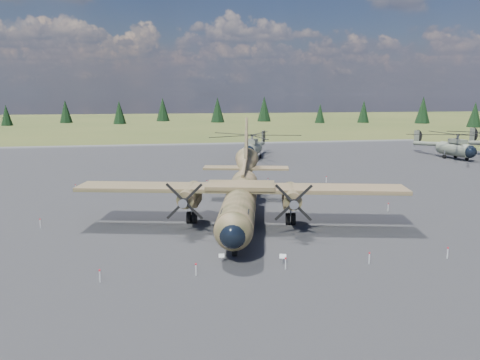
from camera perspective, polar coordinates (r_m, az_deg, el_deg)
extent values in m
plane|color=brown|center=(44.23, -1.75, -4.79)|extent=(500.00, 500.00, 0.00)
cube|color=#515256|center=(53.86, -3.35, -2.04)|extent=(120.00, 120.00, 0.04)
cylinder|color=#38381E|center=(41.07, 0.04, -2.68)|extent=(6.87, 18.10, 2.79)
sphere|color=#38381E|center=(32.41, -0.80, -6.27)|extent=(3.29, 3.29, 2.73)
sphere|color=black|center=(31.90, -0.86, -6.63)|extent=(2.42, 2.42, 2.01)
cube|color=black|center=(33.74, -0.62, -4.28)|extent=(2.31, 2.01, 0.55)
cone|color=#38381E|center=(52.40, 0.71, 1.34)|extent=(4.25, 7.30, 4.20)
cube|color=#ACAFB2|center=(42.31, 0.11, -3.89)|extent=(3.23, 6.26, 0.50)
cube|color=#31381D|center=(41.31, 0.07, -0.98)|extent=(28.90, 9.99, 0.35)
cube|color=#38381E|center=(41.27, 0.07, -0.68)|extent=(6.65, 4.88, 0.35)
cylinder|color=#38381E|center=(41.60, -6.13, -1.73)|extent=(2.65, 5.39, 1.49)
cube|color=#38381E|center=(42.51, -5.94, -2.36)|extent=(2.24, 3.64, 0.80)
cone|color=gray|center=(38.49, -6.89, -2.74)|extent=(0.94, 1.05, 0.76)
cylinder|color=black|center=(42.91, -5.90, -4.56)|extent=(1.11, 1.27, 1.10)
cylinder|color=#38381E|center=(41.15, 6.30, -1.87)|extent=(2.65, 5.39, 1.49)
cube|color=#38381E|center=(42.07, 6.23, -2.50)|extent=(2.24, 3.64, 0.80)
cone|color=gray|center=(38.00, 6.57, -2.91)|extent=(0.94, 1.05, 0.76)
cylinder|color=black|center=(42.48, 6.18, -4.73)|extent=(1.11, 1.27, 1.10)
cube|color=#38381E|center=(48.57, 0.53, 1.34)|extent=(2.02, 7.39, 1.67)
cube|color=#31381D|center=(52.89, 0.73, 1.48)|extent=(9.81, 4.35, 0.22)
cylinder|color=gray|center=(33.85, -0.65, -7.34)|extent=(0.17, 0.17, 0.90)
cylinder|color=black|center=(34.08, -0.65, -8.50)|extent=(0.56, 0.99, 0.93)
cylinder|color=#66685A|center=(85.02, 1.53, 3.75)|extent=(4.84, 7.16, 2.35)
sphere|color=black|center=(81.73, 1.06, 3.45)|extent=(2.85, 2.85, 2.17)
sphere|color=#66685A|center=(88.32, 1.97, 3.99)|extent=(2.85, 2.85, 2.17)
cube|color=#66685A|center=(84.49, 1.49, 4.73)|extent=(2.66, 3.40, 0.71)
cylinder|color=gray|center=(84.42, 1.49, 5.21)|extent=(0.45, 0.45, 0.94)
cylinder|color=#66685A|center=(91.74, 2.39, 4.44)|extent=(3.90, 7.70, 1.35)
cube|color=#66685A|center=(95.09, 2.79, 5.36)|extent=(0.71, 1.29, 2.26)
cylinder|color=black|center=(95.03, 2.98, 5.35)|extent=(1.02, 2.27, 2.45)
cylinder|color=black|center=(82.44, 1.14, 2.58)|extent=(0.50, 0.69, 0.64)
cylinder|color=black|center=(86.54, 0.85, 2.96)|extent=(0.56, 0.80, 0.75)
cylinder|color=gray|center=(86.48, 0.85, 3.28)|extent=(0.17, 0.17, 1.37)
cylinder|color=black|center=(86.05, 2.51, 2.90)|extent=(0.56, 0.80, 0.75)
cylinder|color=gray|center=(85.99, 2.51, 3.23)|extent=(0.17, 0.17, 1.37)
cylinder|color=#66685A|center=(93.32, 24.77, 3.41)|extent=(3.33, 7.17, 2.40)
sphere|color=black|center=(90.86, 26.24, 3.10)|extent=(2.49, 2.49, 2.20)
sphere|color=#66685A|center=(95.85, 23.37, 3.67)|extent=(2.49, 2.49, 2.20)
cube|color=#66685A|center=(92.89, 25.00, 4.31)|extent=(2.04, 3.26, 0.72)
cylinder|color=gray|center=(92.83, 25.03, 4.76)|extent=(0.39, 0.39, 0.96)
cylinder|color=#66685A|center=(98.51, 22.00, 4.12)|extent=(1.93, 8.22, 1.37)
cube|color=#66685A|center=(101.16, 20.74, 5.03)|extent=(0.40, 1.36, 2.30)
cylinder|color=black|center=(101.37, 20.88, 5.04)|extent=(0.40, 2.48, 2.49)
cylinder|color=black|center=(91.42, 25.92, 2.31)|extent=(0.36, 0.68, 0.65)
cylinder|color=black|center=(93.45, 23.64, 2.64)|extent=(0.39, 0.80, 0.77)
cylinder|color=gray|center=(93.39, 23.67, 2.94)|extent=(0.15, 0.15, 1.39)
cylinder|color=black|center=(95.19, 24.81, 2.68)|extent=(0.39, 0.80, 0.77)
cylinder|color=gray|center=(95.13, 24.83, 2.98)|extent=(0.15, 0.15, 1.39)
cube|color=#66685A|center=(104.48, 26.45, 4.99)|extent=(0.45, 1.52, 2.58)
cylinder|color=black|center=(104.66, 26.63, 4.99)|extent=(0.46, 2.78, 2.79)
cube|color=gray|center=(33.25, -2.28, -9.55)|extent=(0.08, 0.08, 0.49)
cube|color=silver|center=(33.13, -2.27, -9.19)|extent=(0.41, 0.20, 0.28)
cube|color=gray|center=(33.01, 5.21, -9.67)|extent=(0.10, 0.10, 0.57)
cube|color=silver|center=(32.87, 5.24, -9.25)|extent=(0.50, 0.32, 0.32)
cylinder|color=silver|center=(31.03, -16.71, -11.19)|extent=(0.07, 0.07, 0.80)
cylinder|color=red|center=(30.89, -16.75, -10.50)|extent=(0.12, 0.12, 0.10)
cylinder|color=silver|center=(30.91, -5.39, -10.87)|extent=(0.07, 0.07, 0.80)
cylinder|color=red|center=(30.76, -5.40, -10.18)|extent=(0.12, 0.12, 0.10)
cylinder|color=silver|center=(31.93, 5.57, -10.16)|extent=(0.07, 0.07, 0.80)
cylinder|color=red|center=(31.79, 5.58, -9.49)|extent=(0.12, 0.12, 0.10)
cylinder|color=silver|center=(33.99, 15.47, -9.21)|extent=(0.07, 0.07, 0.80)
cylinder|color=red|center=(33.87, 15.51, -8.57)|extent=(0.12, 0.12, 0.10)
cylinder|color=silver|center=(36.93, 23.98, -8.16)|extent=(0.07, 0.07, 0.80)
cylinder|color=red|center=(36.81, 24.02, -7.57)|extent=(0.12, 0.12, 0.10)
cylinder|color=silver|center=(60.06, -19.41, -0.93)|extent=(0.07, 0.07, 0.80)
cylinder|color=red|center=(59.99, -19.44, -0.56)|extent=(0.12, 0.12, 0.10)
cylinder|color=silver|center=(59.30, -11.77, -0.70)|extent=(0.07, 0.07, 0.80)
cylinder|color=red|center=(59.23, -11.78, -0.32)|extent=(0.12, 0.12, 0.10)
cylinder|color=silver|center=(59.62, -4.06, -0.44)|extent=(0.07, 0.07, 0.80)
cylinder|color=red|center=(59.55, -4.07, -0.06)|extent=(0.12, 0.12, 0.10)
cylinder|color=silver|center=(60.99, 3.43, -0.19)|extent=(0.07, 0.07, 0.80)
cylinder|color=red|center=(60.92, 3.43, 0.18)|extent=(0.12, 0.12, 0.10)
cylinder|color=silver|center=(63.35, 10.47, 0.05)|extent=(0.07, 0.07, 0.80)
cylinder|color=red|center=(63.28, 10.49, 0.41)|extent=(0.12, 0.12, 0.10)
cylinder|color=silver|center=(44.84, -23.17, -4.91)|extent=(0.07, 0.07, 0.80)
cylinder|color=red|center=(44.74, -23.21, -4.41)|extent=(0.12, 0.12, 0.10)
cylinder|color=silver|center=(49.29, 17.61, -3.22)|extent=(0.07, 0.07, 0.80)
cylinder|color=red|center=(49.20, 17.63, -2.76)|extent=(0.12, 0.12, 0.10)
cone|color=black|center=(189.22, 26.71, 7.16)|extent=(5.04, 5.04, 9.00)
cone|color=black|center=(205.55, 21.40, 7.97)|extent=(6.05, 6.05, 10.80)
cone|color=black|center=(202.41, 14.84, 8.08)|extent=(5.14, 5.14, 9.19)
cone|color=black|center=(197.11, 9.73, 8.02)|extent=(4.38, 4.38, 7.82)
cone|color=black|center=(205.73, 2.96, 8.66)|extent=(6.03, 6.03, 10.77)
cone|color=black|center=(198.84, -2.76, 8.55)|extent=(5.83, 5.83, 10.42)
cone|color=black|center=(210.43, -9.40, 8.50)|extent=(5.72, 5.72, 10.22)
cone|color=black|center=(193.98, -14.50, 8.00)|extent=(5.12, 5.12, 9.15)
cone|color=black|center=(207.79, -20.50, 7.84)|extent=(5.24, 5.24, 9.36)
cone|color=black|center=(198.28, -26.60, 7.09)|extent=(4.38, 4.38, 7.82)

